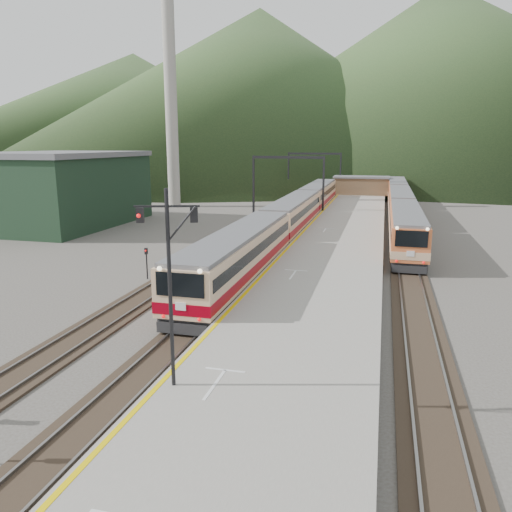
# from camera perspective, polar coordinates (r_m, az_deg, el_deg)

# --- Properties ---
(ground) EXTENTS (400.00, 400.00, 0.00)m
(ground) POSITION_cam_1_polar(r_m,az_deg,el_deg) (16.54, -26.14, -23.96)
(ground) COLOR #47423D
(ground) RESTS_ON ground
(track_main) EXTENTS (2.60, 200.00, 0.23)m
(track_main) POSITION_cam_1_polar(r_m,az_deg,el_deg) (51.49, 3.60, 2.11)
(track_main) COLOR black
(track_main) RESTS_ON ground
(track_far) EXTENTS (2.60, 200.00, 0.23)m
(track_far) POSITION_cam_1_polar(r_m,az_deg,el_deg) (52.63, -1.76, 2.36)
(track_far) COLOR black
(track_far) RESTS_ON ground
(track_second) EXTENTS (2.60, 200.00, 0.23)m
(track_second) POSITION_cam_1_polar(r_m,az_deg,el_deg) (50.68, 16.48, 1.43)
(track_second) COLOR black
(track_second) RESTS_ON ground
(platform) EXTENTS (8.00, 100.00, 1.00)m
(platform) POSITION_cam_1_polar(r_m,az_deg,el_deg) (48.74, 9.65, 1.86)
(platform) COLOR gray
(platform) RESTS_ON ground
(gantry_near) EXTENTS (9.55, 0.25, 8.00)m
(gantry_near) POSITION_cam_1_polar(r_m,az_deg,el_deg) (66.00, 3.68, 9.27)
(gantry_near) COLOR black
(gantry_near) RESTS_ON ground
(gantry_far) EXTENTS (9.55, 0.25, 8.00)m
(gantry_far) POSITION_cam_1_polar(r_m,az_deg,el_deg) (90.65, 6.67, 10.15)
(gantry_far) COLOR black
(gantry_far) RESTS_ON ground
(warehouse) EXTENTS (14.50, 20.50, 8.60)m
(warehouse) POSITION_cam_1_polar(r_m,az_deg,el_deg) (64.03, -21.61, 7.17)
(warehouse) COLOR black
(warehouse) RESTS_ON ground
(smokestack) EXTENTS (1.80, 1.80, 30.00)m
(smokestack) POSITION_cam_1_polar(r_m,az_deg,el_deg) (78.49, -9.67, 16.55)
(smokestack) COLOR #9E998E
(smokestack) RESTS_ON ground
(station_shed) EXTENTS (9.40, 4.40, 3.10)m
(station_shed) POSITION_cam_1_polar(r_m,az_deg,el_deg) (88.10, 11.94, 7.92)
(station_shed) COLOR brown
(station_shed) RESTS_ON platform
(hill_a) EXTENTS (180.00, 180.00, 60.00)m
(hill_a) POSITION_cam_1_polar(r_m,az_deg,el_deg) (206.76, 0.46, 18.41)
(hill_a) COLOR #2A4423
(hill_a) RESTS_ON ground
(hill_b) EXTENTS (220.00, 220.00, 75.00)m
(hill_b) POSITION_cam_1_polar(r_m,az_deg,el_deg) (242.25, 20.21, 18.62)
(hill_b) COLOR #2A4423
(hill_b) RESTS_ON ground
(hill_d) EXTENTS (200.00, 200.00, 55.00)m
(hill_d) POSITION_cam_1_polar(r_m,az_deg,el_deg) (281.83, -13.58, 16.05)
(hill_d) COLOR #2A4423
(hill_d) RESTS_ON ground
(main_train) EXTENTS (3.06, 62.72, 3.73)m
(main_train) POSITION_cam_1_polar(r_m,az_deg,el_deg) (54.40, 4.29, 4.83)
(main_train) COLOR tan
(main_train) RESTS_ON track_main
(second_train) EXTENTS (2.79, 57.24, 3.40)m
(second_train) POSITION_cam_1_polar(r_m,az_deg,el_deg) (66.11, 16.16, 5.62)
(second_train) COLOR #D26535
(second_train) RESTS_ON track_second
(signal_mast) EXTENTS (2.13, 0.76, 7.09)m
(signal_mast) POSITION_cam_1_polar(r_m,az_deg,el_deg) (17.39, -9.89, -1.50)
(signal_mast) COLOR black
(signal_mast) RESTS_ON platform
(short_signal_b) EXTENTS (0.23, 0.18, 2.27)m
(short_signal_b) POSITION_cam_1_polar(r_m,az_deg,el_deg) (39.33, -3.17, 0.86)
(short_signal_b) COLOR black
(short_signal_b) RESTS_ON ground
(short_signal_c) EXTENTS (0.25, 0.20, 2.27)m
(short_signal_c) POSITION_cam_1_polar(r_m,az_deg,el_deg) (36.52, -12.40, -0.35)
(short_signal_c) COLOR black
(short_signal_c) RESTS_ON ground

